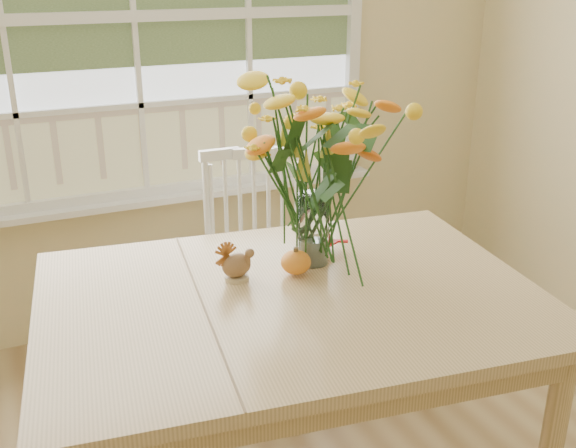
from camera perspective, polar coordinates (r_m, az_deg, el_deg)
name	(u,v)px	position (r m, az deg, el deg)	size (l,w,h in m)	color
wall_back	(135,61)	(3.28, -12.79, 13.33)	(4.00, 0.02, 2.70)	beige
window	(134,20)	(3.23, -12.91, 16.45)	(2.42, 0.12, 1.74)	silver
dining_table	(291,318)	(2.14, 0.22, -8.00)	(1.65, 1.28, 0.82)	tan
windsor_chair	(256,256)	(2.99, -2.70, -2.74)	(0.58, 0.57, 1.00)	white
flower_vase	(314,159)	(2.18, 2.21, 5.49)	(0.51, 0.51, 0.60)	white
pumpkin	(296,263)	(2.20, 0.67, -3.36)	(0.10, 0.10, 0.08)	orange
turkey_figurine	(236,265)	(2.16, -4.38, -3.51)	(0.11, 0.08, 0.12)	#CCB78C
dark_gourd	(321,241)	(2.38, 2.81, -1.44)	(0.13, 0.08, 0.07)	#38160F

